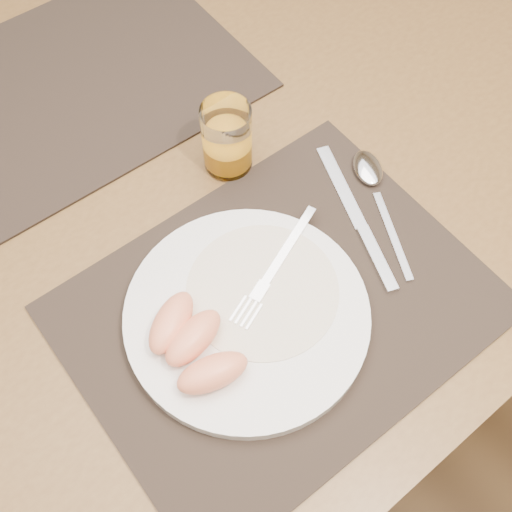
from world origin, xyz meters
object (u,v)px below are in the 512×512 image
object	(u,v)px
placemat_near	(278,308)
placemat_far	(79,83)
knife	(362,227)
table	(175,221)
spoon	(371,177)
juice_glass	(227,141)
plate	(247,315)
fork	(270,275)

from	to	relation	value
placemat_near	placemat_far	bearing A→B (deg)	89.47
placemat_far	knife	bearing A→B (deg)	-71.59
table	knife	world-z (taller)	knife
table	spoon	world-z (taller)	spoon
placemat_far	placemat_near	bearing A→B (deg)	-90.53
placemat_near	juice_glass	size ratio (longest dim) A/B	4.81
knife	spoon	bearing A→B (deg)	37.61
plate	spoon	xyz separation A→B (m)	(0.24, 0.05, -0.00)
spoon	fork	bearing A→B (deg)	-170.23
table	fork	bearing A→B (deg)	-86.63
knife	spoon	world-z (taller)	spoon
plate	knife	bearing A→B (deg)	2.09
table	juice_glass	size ratio (longest dim) A/B	14.96
plate	fork	xyz separation A→B (m)	(0.05, 0.02, 0.01)
placemat_near	placemat_far	size ratio (longest dim) A/B	1.00
table	plate	distance (m)	0.23
placemat_near	knife	distance (m)	0.15
placemat_far	plate	world-z (taller)	plate
fork	spoon	bearing A→B (deg)	9.77
plate	knife	xyz separation A→B (m)	(0.18, 0.01, -0.01)
plate	placemat_far	bearing A→B (deg)	84.71
placemat_near	placemat_far	xyz separation A→B (m)	(0.00, 0.44, 0.00)
knife	plate	bearing A→B (deg)	-177.91
spoon	juice_glass	xyz separation A→B (m)	(-0.12, 0.13, 0.04)
juice_glass	fork	bearing A→B (deg)	-112.20
placemat_near	fork	world-z (taller)	fork
table	placemat_near	world-z (taller)	placemat_near
plate	knife	size ratio (longest dim) A/B	1.28
fork	plate	bearing A→B (deg)	-158.57
placemat_near	juice_glass	world-z (taller)	juice_glass
placemat_far	spoon	xyz separation A→B (m)	(0.20, -0.38, 0.01)
fork	table	bearing A→B (deg)	93.37
fork	knife	bearing A→B (deg)	-5.40
table	placemat_far	world-z (taller)	placemat_far
fork	knife	xyz separation A→B (m)	(0.13, -0.01, -0.02)
table	knife	bearing A→B (deg)	-54.70
table	fork	xyz separation A→B (m)	(0.01, -0.19, 0.11)
fork	placemat_near	bearing A→B (deg)	-112.64
spoon	table	bearing A→B (deg)	142.18
placemat_far	knife	distance (m)	0.44
table	placemat_near	bearing A→B (deg)	-90.45
placemat_near	plate	bearing A→B (deg)	161.64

